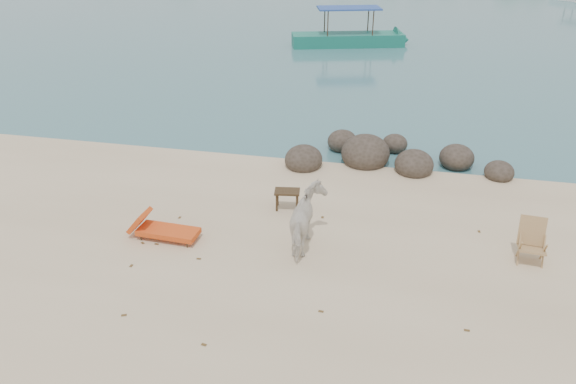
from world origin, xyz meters
name	(u,v)px	position (x,y,z in m)	size (l,w,h in m)	color
boulders	(382,157)	(1.36, 6.34, 0.20)	(6.34, 2.92, 1.06)	#332B22
cow	(308,222)	(0.07, 1.37, 0.66)	(0.71, 1.57, 1.32)	white
side_table	(287,201)	(-0.73, 2.98, 0.25)	(0.61, 0.39, 0.49)	#302113
lounge_chair	(168,229)	(-3.03, 1.06, 0.26)	(1.71, 0.60, 0.51)	#E4571A
deck_chair	(533,245)	(4.72, 1.78, 0.45)	(0.58, 0.64, 0.91)	tan
boat_near	(349,14)	(-1.49, 21.90, 1.63)	(6.71, 1.51, 3.26)	#19725F
dead_leaves	(258,277)	(-0.71, 0.08, 0.00)	(7.45, 6.14, 0.00)	brown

